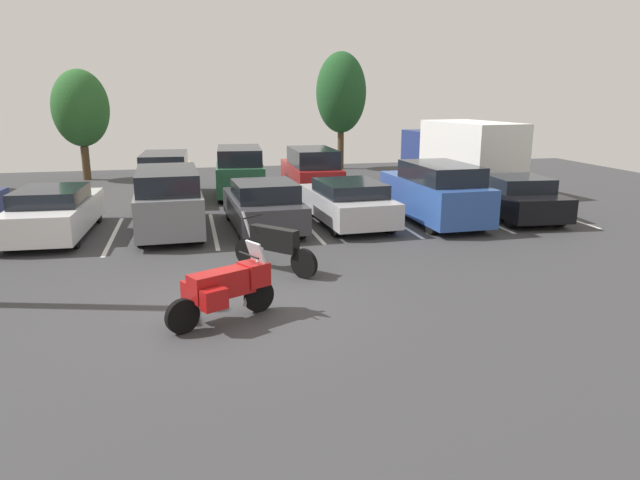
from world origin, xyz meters
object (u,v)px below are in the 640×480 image
car_black (516,198)px  car_white (55,212)px  car_grey (168,200)px  car_charcoal (263,206)px  motorcycle_touring (226,287)px  car_silver (347,202)px  box_truck (461,154)px  car_far_tan (166,176)px  motorcycle_second (274,246)px  car_blue (435,193)px  car_far_green (240,171)px  car_far_red (311,171)px

car_black → car_white: bearing=177.6°
car_grey → car_charcoal: 2.80m
car_white → car_grey: size_ratio=0.99×
motorcycle_touring → car_silver: bearing=59.7°
car_white → box_truck: size_ratio=0.74×
car_charcoal → car_far_tan: bearing=117.2°
motorcycle_touring → car_silver: (4.27, 7.30, 0.06)m
box_truck → motorcycle_second: bearing=-133.5°
car_far_tan → box_truck: 12.20m
car_grey → box_truck: bearing=24.2°
motorcycle_touring → car_white: (-4.37, 7.63, 0.06)m
car_far_tan → motorcycle_touring: bearing=-83.8°
car_silver → car_blue: car_blue is taller
car_charcoal → car_silver: car_charcoal is taller
car_grey → car_white: bearing=176.1°
motorcycle_touring → car_charcoal: car_charcoal is taller
car_grey → car_charcoal: (2.78, -0.19, -0.25)m
motorcycle_second → car_black: bearing=26.0°
car_grey → car_far_green: car_far_green is taller
car_blue → motorcycle_touring: bearing=-135.2°
motorcycle_second → car_far_tan: bearing=104.6°
car_charcoal → car_far_green: size_ratio=0.96×
motorcycle_second → car_blue: bearing=36.1°
car_blue → box_truck: bearing=57.4°
motorcycle_touring → car_blue: car_blue is taller
car_white → car_far_tan: size_ratio=0.98×
car_charcoal → car_grey: bearing=176.1°
motorcycle_second → car_grey: size_ratio=0.37×
motorcycle_second → car_far_red: (3.07, 10.36, 0.30)m
car_black → motorcycle_second: bearing=-154.0°
car_black → box_truck: bearing=82.1°
car_blue → car_far_red: car_blue is taller
car_blue → car_far_green: size_ratio=1.07×
car_black → car_far_green: bearing=143.4°
car_far_green → box_truck: bearing=-3.5°
motorcycle_touring → motorcycle_second: size_ratio=1.09×
car_white → car_silver: car_white is taller
car_silver → car_charcoal: bearing=-178.2°
car_grey → box_truck: 13.09m
car_charcoal → car_black: car_charcoal is taller
car_charcoal → car_far_green: car_far_green is taller
car_far_green → box_truck: (9.30, -0.57, 0.55)m
motorcycle_second → car_blue: car_blue is taller
car_white → car_silver: (8.64, -0.33, -0.00)m
motorcycle_touring → car_white: bearing=119.8°
car_far_tan → box_truck: bearing=-1.7°
motorcycle_second → car_charcoal: car_charcoal is taller
car_far_tan → box_truck: box_truck is taller
car_white → car_grey: bearing=-3.9°
motorcycle_touring → car_blue: (7.08, 7.02, 0.29)m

